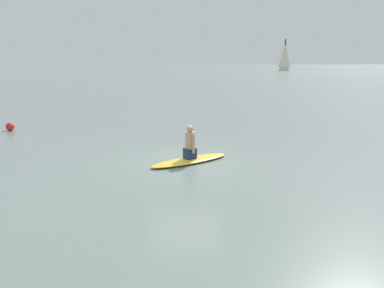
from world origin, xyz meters
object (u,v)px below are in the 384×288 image
(buoy_marker, at_px, (10,127))
(surfboard, at_px, (190,160))
(sailboat_near_left, at_px, (285,56))
(person_paddler, at_px, (190,144))

(buoy_marker, bearing_deg, surfboard, 140.57)
(surfboard, xyz_separation_m, buoy_marker, (7.52, -6.18, 0.13))
(surfboard, distance_m, sailboat_near_left, 99.83)
(surfboard, relative_size, sailboat_near_left, 0.33)
(sailboat_near_left, height_order, buoy_marker, sailboat_near_left)
(person_paddler, bearing_deg, surfboard, 124.05)
(surfboard, bearing_deg, person_paddler, -55.95)
(person_paddler, height_order, buoy_marker, person_paddler)
(sailboat_near_left, bearing_deg, person_paddler, 13.37)
(sailboat_near_left, bearing_deg, surfboard, 13.37)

